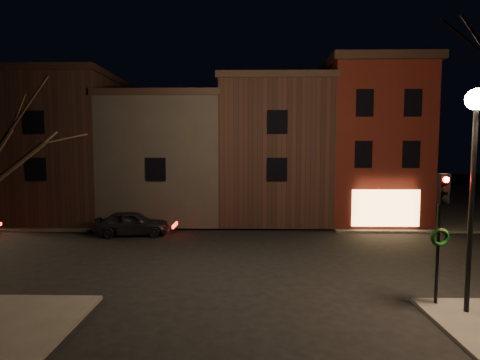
% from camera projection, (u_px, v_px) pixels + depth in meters
% --- Properties ---
extents(ground, '(120.00, 120.00, 0.00)m').
position_uv_depth(ground, '(253.00, 257.00, 17.13)').
color(ground, black).
rests_on(ground, ground).
extents(sidewalk_far_right, '(30.00, 30.00, 0.12)m').
position_uv_depth(sidewalk_far_right, '(453.00, 199.00, 36.68)').
color(sidewalk_far_right, '#2D2B28').
rests_on(sidewalk_far_right, ground).
extents(sidewalk_far_left, '(30.00, 30.00, 0.12)m').
position_uv_depth(sidewalk_far_left, '(50.00, 198.00, 37.44)').
color(sidewalk_far_left, '#2D2B28').
rests_on(sidewalk_far_left, ground).
extents(corner_building, '(6.50, 8.50, 10.50)m').
position_uv_depth(corner_building, '(366.00, 143.00, 26.00)').
color(corner_building, '#44110C').
rests_on(corner_building, ground).
extents(row_building_a, '(7.30, 10.30, 9.40)m').
position_uv_depth(row_building_a, '(271.00, 151.00, 27.18)').
color(row_building_a, black).
rests_on(row_building_a, ground).
extents(row_building_b, '(7.80, 10.30, 8.40)m').
position_uv_depth(row_building_b, '(172.00, 157.00, 27.36)').
color(row_building_b, black).
rests_on(row_building_b, ground).
extents(row_building_c, '(7.30, 10.30, 9.90)m').
position_uv_depth(row_building_c, '(74.00, 147.00, 27.44)').
color(row_building_c, black).
rests_on(row_building_c, ground).
extents(street_lamp_near, '(0.60, 0.60, 6.48)m').
position_uv_depth(street_lamp_near, '(475.00, 139.00, 10.62)').
color(street_lamp_near, black).
rests_on(street_lamp_near, sidewalk_near_right).
extents(traffic_signal, '(0.58, 0.38, 4.05)m').
position_uv_depth(traffic_signal, '(441.00, 218.00, 11.31)').
color(traffic_signal, black).
rests_on(traffic_signal, sidewalk_near_right).
extents(parked_car_a, '(4.30, 2.13, 1.41)m').
position_uv_depth(parked_car_a, '(132.00, 223.00, 21.38)').
color(parked_car_a, black).
rests_on(parked_car_a, ground).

